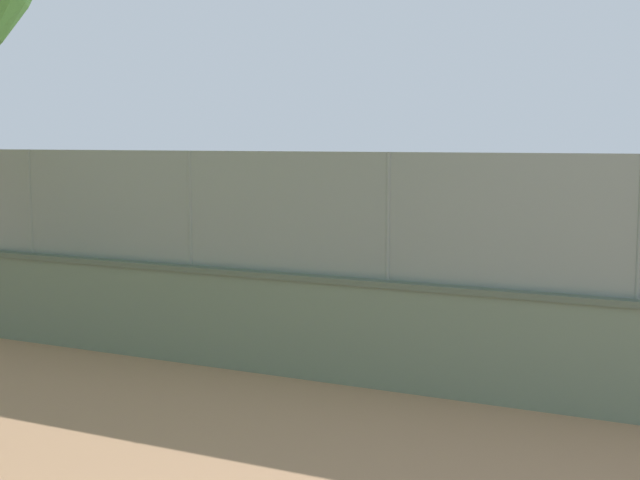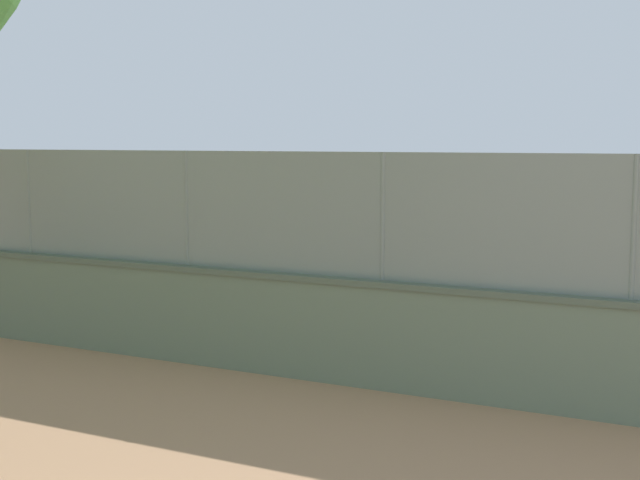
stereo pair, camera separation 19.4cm
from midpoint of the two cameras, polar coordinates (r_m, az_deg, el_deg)
name	(u,v)px [view 1 (the left image)]	position (r m, az deg, el deg)	size (l,w,h in m)	color
ground_plane	(371,255)	(25.20, 3.09, -0.97)	(260.00, 260.00, 0.00)	tan
perimeter_wall	(35,296)	(15.22, -18.42, -3.48)	(25.52, 1.42, 1.45)	slate
fence_panel_on_wall	(31,201)	(15.04, -18.64, 2.39)	(25.07, 1.03, 1.68)	gray
player_near_wall_returning	(482,243)	(20.08, 10.22, -0.22)	(0.70, 1.10, 1.63)	navy
player_foreground_swinging	(384,229)	(22.52, 3.94, 0.75)	(0.82, 1.15, 1.72)	black
sports_ball	(456,286)	(19.42, 8.57, -3.00)	(0.19, 0.19, 0.19)	#3399D8
spare_ball_by_wall	(127,320)	(16.34, -12.74, -5.07)	(0.09, 0.09, 0.09)	orange
courtside_bench	(23,284)	(18.32, -19.02, -2.70)	(1.61, 0.44, 0.87)	brown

